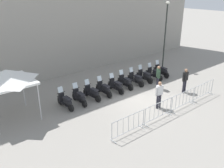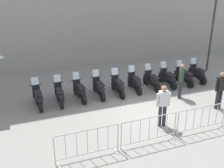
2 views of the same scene
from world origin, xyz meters
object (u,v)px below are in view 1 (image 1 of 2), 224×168
at_px(motorcycle_6, 136,79).
at_px(officer_mid_plaza, 158,76).
at_px(motorcycle_1, 80,97).
at_px(motorcycle_0, 66,102).
at_px(barrier_segment_2, 183,100).
at_px(street_lamp, 166,29).
at_px(canopy_tent, 7,77).
at_px(officer_near_row_end, 159,93).
at_px(barrier_segment_3, 204,90).
at_px(officer_by_barriers, 185,79).
at_px(motorcycle_3, 104,89).
at_px(barrier_segment_0, 128,125).
at_px(barrier_segment_1, 158,111).
at_px(motorcycle_4, 116,86).
at_px(motorcycle_5, 126,82).
at_px(motorcycle_7, 145,76).
at_px(motorcycle_8, 155,74).
at_px(motorcycle_9, 162,71).
at_px(motorcycle_2, 93,93).

relative_size(motorcycle_6, officer_mid_plaza, 1.00).
bearing_deg(motorcycle_1, motorcycle_0, 177.71).
xyz_separation_m(barrier_segment_2, street_lamp, (5.26, 5.74, 2.93)).
relative_size(motorcycle_0, canopy_tent, 0.59).
xyz_separation_m(motorcycle_1, officer_near_row_end, (3.33, -3.55, 0.53)).
height_order(street_lamp, officer_mid_plaza, street_lamp).
height_order(motorcycle_0, street_lamp, street_lamp).
bearing_deg(barrier_segment_3, motorcycle_1, 146.06).
bearing_deg(officer_by_barriers, motorcycle_3, 144.80).
relative_size(motorcycle_0, street_lamp, 0.30).
bearing_deg(officer_by_barriers, barrier_segment_0, -169.60).
xyz_separation_m(barrier_segment_1, street_lamp, (7.50, 5.70, 2.93)).
height_order(motorcycle_4, street_lamp, street_lamp).
height_order(motorcycle_1, motorcycle_6, same).
relative_size(officer_near_row_end, officer_mid_plaza, 1.00).
relative_size(motorcycle_5, officer_by_barriers, 1.00).
distance_m(motorcycle_5, barrier_segment_0, 5.88).
relative_size(motorcycle_7, motorcycle_8, 1.00).
relative_size(motorcycle_6, officer_by_barriers, 1.00).
distance_m(motorcycle_3, motorcycle_6, 2.95).
distance_m(motorcycle_1, barrier_segment_3, 8.10).
height_order(barrier_segment_1, barrier_segment_3, same).
xyz_separation_m(motorcycle_7, motorcycle_9, (1.96, -0.04, 0.00)).
bearing_deg(motorcycle_2, street_lamp, 8.13).
distance_m(motorcycle_0, barrier_segment_3, 8.94).
height_order(motorcycle_0, barrier_segment_3, motorcycle_0).
bearing_deg(motorcycle_3, motorcycle_2, 179.26).
bearing_deg(barrier_segment_1, motorcycle_0, 125.65).
distance_m(motorcycle_7, officer_mid_plaza, 1.62).
bearing_deg(motorcycle_8, motorcycle_2, 177.81).
distance_m(barrier_segment_0, barrier_segment_1, 2.24).
bearing_deg(motorcycle_9, motorcycle_3, 178.70).
distance_m(motorcycle_3, barrier_segment_3, 6.56).
distance_m(motorcycle_4, barrier_segment_0, 5.20).
bearing_deg(motorcycle_7, motorcycle_0, 178.92).
bearing_deg(officer_mid_plaza, motorcycle_7, 78.46).
bearing_deg(canopy_tent, motorcycle_9, -4.94).
relative_size(motorcycle_3, barrier_segment_3, 0.80).
distance_m(motorcycle_0, canopy_tent, 3.63).
xyz_separation_m(motorcycle_8, barrier_segment_2, (-2.40, -4.27, 0.07)).
height_order(motorcycle_5, motorcycle_9, same).
relative_size(motorcycle_5, motorcycle_8, 1.00).
bearing_deg(motorcycle_7, street_lamp, 19.49).
bearing_deg(motorcycle_1, street_lamp, 7.42).
relative_size(motorcycle_5, motorcycle_6, 1.00).
bearing_deg(motorcycle_2, motorcycle_1, -178.93).
bearing_deg(officer_mid_plaza, barrier_segment_1, -139.70).
xyz_separation_m(motorcycle_1, motorcycle_9, (7.86, -0.13, 0.00)).
height_order(motorcycle_6, officer_near_row_end, officer_near_row_end).
height_order(motorcycle_0, officer_mid_plaza, officer_mid_plaza).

